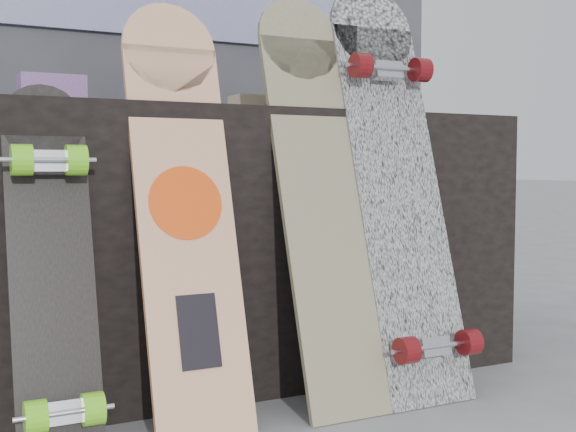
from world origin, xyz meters
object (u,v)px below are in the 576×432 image
vendor_table (251,243)px  longboard_cascadia (397,175)px  skateboard_dark (52,262)px  longboard_geisha (184,197)px  longboard_celtic (320,183)px

vendor_table → longboard_cascadia: longboard_cascadia is taller
longboard_cascadia → skateboard_dark: bearing=-178.1°
longboard_geisha → vendor_table: bearing=46.7°
vendor_table → skateboard_dark: (-0.65, -0.39, 0.02)m
vendor_table → longboard_geisha: bearing=-133.3°
vendor_table → skateboard_dark: bearing=-149.1°
longboard_geisha → skateboard_dark: 0.35m
vendor_table → longboard_cascadia: 0.51m
longboard_geisha → longboard_cascadia: bearing=-0.7°
vendor_table → skateboard_dark: skateboard_dark is taller
longboard_geisha → longboard_celtic: 0.39m
longboard_geisha → longboard_celtic: (0.38, 0.00, 0.03)m
vendor_table → longboard_cascadia: bearing=-50.2°
vendor_table → skateboard_dark: size_ratio=1.92×
longboard_celtic → longboard_cascadia: bearing=-2.0°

